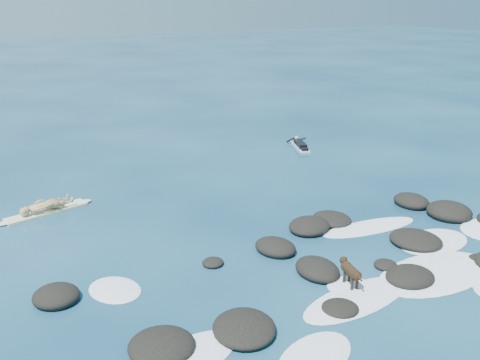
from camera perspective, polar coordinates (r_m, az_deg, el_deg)
ground at (r=15.41m, az=7.13°, el=-7.54°), size 160.00×160.00×0.00m
reef_rocks at (r=15.57m, az=14.52°, el=-7.31°), size 15.27×7.26×0.59m
breaking_foam at (r=14.43m, az=14.75°, el=-10.04°), size 14.47×6.21×0.12m
standing_surfer_rig at (r=18.67m, az=-20.17°, el=-1.28°), size 3.20×1.21×1.84m
paddling_surfer_rig at (r=25.43m, az=6.42°, el=3.76°), size 1.24×2.17×0.38m
dog at (r=13.65m, az=11.66°, el=-9.42°), size 0.38×1.08×0.69m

